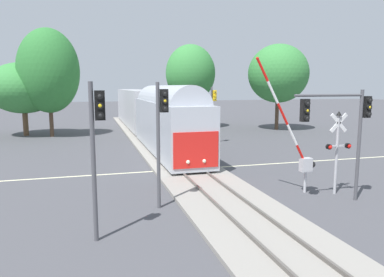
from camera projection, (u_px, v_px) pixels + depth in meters
name	position (u px, v px, depth m)	size (l,w,h in m)	color
ground_plane	(186.00, 169.00, 23.69)	(220.00, 220.00, 0.00)	#47474C
road_centre_stripe	(186.00, 169.00, 23.69)	(44.00, 0.20, 0.01)	beige
railway_track	(186.00, 168.00, 23.68)	(4.40, 80.00, 0.32)	gray
commuter_train	(147.00, 111.00, 38.70)	(3.04, 39.96, 5.16)	#B2B7C1
crossing_gate_near	(300.00, 152.00, 18.15)	(3.44, 0.40, 6.76)	#B7B7BC
crossing_signal_mast	(338.00, 144.00, 17.90)	(1.36, 0.44, 4.20)	#B2B2B7
traffic_signal_near_right	(343.00, 119.00, 16.46)	(3.95, 0.38, 5.25)	#4C4C51
traffic_signal_far_side	(213.00, 106.00, 33.62)	(0.53, 0.38, 5.34)	#4C4C51
traffic_signal_median	(161.00, 125.00, 15.68)	(0.53, 0.38, 5.58)	#4C4C51
traffic_signal_near_left	(96.00, 136.00, 12.25)	(0.53, 0.38, 5.57)	#4C4C51
oak_behind_train	(49.00, 71.00, 38.07)	(6.36, 6.36, 11.44)	#4C3828
pine_left_background	(23.00, 88.00, 39.13)	(7.57, 7.57, 7.96)	brown
elm_centre_background	(190.00, 73.00, 46.10)	(6.32, 6.32, 10.68)	brown
maple_right_background	(278.00, 74.00, 44.34)	(7.38, 7.38, 10.52)	#4C3828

